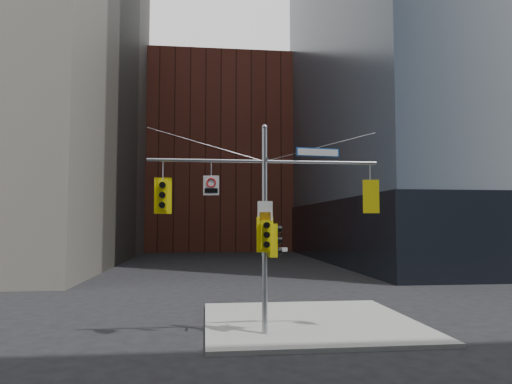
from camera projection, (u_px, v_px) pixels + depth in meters
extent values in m
plane|color=black|center=(274.00, 355.00, 13.38)|extent=(160.00, 160.00, 0.00)
cube|color=gray|center=(309.00, 322.00, 17.57)|extent=(8.00, 8.00, 0.15)
cube|color=black|center=(489.00, 231.00, 48.41)|extent=(36.40, 36.40, 6.00)
cube|color=brown|center=(219.00, 159.00, 71.85)|extent=(26.00, 20.00, 28.00)
cylinder|color=#919499|center=(265.00, 231.00, 15.61)|extent=(0.18, 0.18, 7.20)
sphere|color=#919499|center=(265.00, 127.00, 15.86)|extent=(0.20, 0.20, 0.20)
cylinder|color=#919499|center=(207.00, 161.00, 15.55)|extent=(4.00, 0.11, 0.11)
cylinder|color=#919499|center=(321.00, 162.00, 16.00)|extent=(4.00, 0.11, 0.11)
cylinder|color=#919499|center=(266.00, 160.00, 15.43)|extent=(0.10, 0.70, 0.10)
cylinder|color=#919499|center=(207.00, 145.00, 15.59)|extent=(4.00, 0.02, 1.12)
cylinder|color=#919499|center=(321.00, 147.00, 16.03)|extent=(4.00, 0.02, 1.12)
cube|color=yellow|center=(163.00, 195.00, 15.31)|extent=(0.33, 0.24, 1.00)
cube|color=yellow|center=(163.00, 196.00, 15.48)|extent=(0.59, 0.05, 1.23)
cylinder|color=black|center=(162.00, 185.00, 15.15)|extent=(0.21, 0.16, 0.21)
cylinder|color=black|center=(163.00, 185.00, 15.22)|extent=(0.18, 0.02, 0.18)
cylinder|color=black|center=(162.00, 195.00, 15.12)|extent=(0.21, 0.16, 0.21)
cylinder|color=black|center=(162.00, 195.00, 15.20)|extent=(0.18, 0.02, 0.18)
cylinder|color=black|center=(162.00, 205.00, 15.10)|extent=(0.21, 0.16, 0.21)
cylinder|color=#0CE559|center=(162.00, 205.00, 15.18)|extent=(0.18, 0.02, 0.18)
cube|color=yellow|center=(370.00, 197.00, 16.11)|extent=(0.35, 0.28, 0.95)
cube|color=yellow|center=(371.00, 196.00, 15.95)|extent=(0.55, 0.16, 1.17)
cylinder|color=black|center=(370.00, 188.00, 16.31)|extent=(0.23, 0.18, 0.20)
cylinder|color=black|center=(370.00, 188.00, 16.24)|extent=(0.17, 0.06, 0.17)
cylinder|color=black|center=(370.00, 197.00, 16.29)|extent=(0.23, 0.18, 0.20)
cylinder|color=black|center=(370.00, 197.00, 16.22)|extent=(0.17, 0.06, 0.17)
cylinder|color=black|center=(370.00, 206.00, 16.27)|extent=(0.23, 0.18, 0.20)
cylinder|color=black|center=(370.00, 206.00, 16.20)|extent=(0.17, 0.06, 0.17)
cube|color=yellow|center=(273.00, 240.00, 15.62)|extent=(0.28, 0.39, 1.14)
cylinder|color=black|center=(279.00, 229.00, 15.68)|extent=(0.19, 0.25, 0.24)
cylinder|color=black|center=(276.00, 229.00, 15.67)|extent=(0.03, 0.21, 0.21)
cylinder|color=black|center=(279.00, 240.00, 15.66)|extent=(0.19, 0.25, 0.24)
cylinder|color=black|center=(276.00, 240.00, 15.64)|extent=(0.03, 0.21, 0.21)
cylinder|color=black|center=(279.00, 251.00, 15.63)|extent=(0.19, 0.25, 0.24)
cylinder|color=black|center=(277.00, 252.00, 15.62)|extent=(0.03, 0.21, 0.21)
cube|color=yellow|center=(266.00, 235.00, 15.33)|extent=(0.32, 0.23, 0.97)
cube|color=yellow|center=(265.00, 235.00, 15.49)|extent=(0.57, 0.06, 1.20)
cylinder|color=black|center=(267.00, 225.00, 15.17)|extent=(0.21, 0.16, 0.20)
cylinder|color=black|center=(266.00, 225.00, 15.24)|extent=(0.18, 0.03, 0.18)
cylinder|color=black|center=(267.00, 235.00, 15.14)|extent=(0.21, 0.16, 0.20)
cylinder|color=black|center=(266.00, 235.00, 15.22)|extent=(0.18, 0.03, 0.18)
cylinder|color=black|center=(267.00, 245.00, 15.12)|extent=(0.21, 0.16, 0.20)
cylinder|color=black|center=(266.00, 244.00, 15.19)|extent=(0.18, 0.03, 0.18)
cube|color=#1146A0|center=(318.00, 152.00, 16.01)|extent=(1.58, 0.22, 0.31)
cube|color=silver|center=(318.00, 152.00, 15.98)|extent=(1.48, 0.19, 0.24)
cube|color=silver|center=(211.00, 185.00, 15.49)|extent=(0.53, 0.09, 0.67)
torus|color=#B20A0A|center=(211.00, 183.00, 15.48)|extent=(0.33, 0.08, 0.33)
cube|color=black|center=(211.00, 191.00, 15.46)|extent=(0.44, 0.06, 0.16)
cube|color=silver|center=(265.00, 211.00, 15.54)|extent=(0.52, 0.04, 0.67)
cube|color=#D88C00|center=(265.00, 216.00, 15.51)|extent=(0.37, 0.02, 0.30)
cube|color=silver|center=(278.00, 250.00, 15.62)|extent=(0.69, 0.11, 0.14)
cube|color=#145926|center=(263.00, 254.00, 16.00)|extent=(0.04, 0.67, 0.13)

